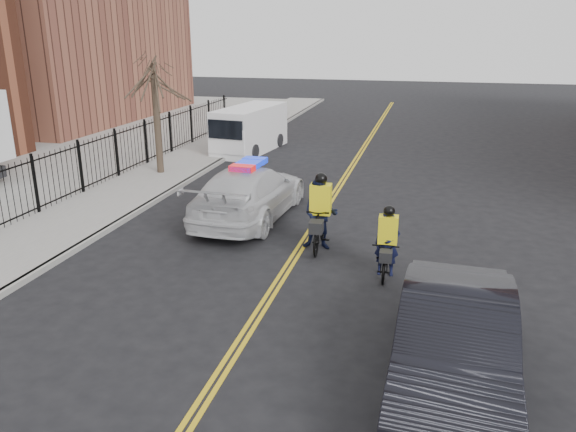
% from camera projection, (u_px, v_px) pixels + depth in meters
% --- Properties ---
extents(ground, '(120.00, 120.00, 0.00)m').
position_uv_depth(ground, '(267.00, 300.00, 12.74)').
color(ground, black).
rests_on(ground, ground).
extents(center_line_left, '(0.10, 60.00, 0.01)m').
position_uv_depth(center_line_left, '(327.00, 201.00, 20.12)').
color(center_line_left, gold).
rests_on(center_line_left, ground).
extents(center_line_right, '(0.10, 60.00, 0.01)m').
position_uv_depth(center_line_right, '(332.00, 202.00, 20.08)').
color(center_line_right, gold).
rests_on(center_line_right, ground).
extents(sidewalk, '(3.00, 60.00, 0.15)m').
position_uv_depth(sidewalk, '(140.00, 186.00, 21.83)').
color(sidewalk, gray).
rests_on(sidewalk, ground).
extents(curb, '(0.20, 60.00, 0.15)m').
position_uv_depth(curb, '(175.00, 188.00, 21.48)').
color(curb, gray).
rests_on(curb, ground).
extents(iron_fence, '(0.12, 28.00, 2.00)m').
position_uv_depth(iron_fence, '(103.00, 161.00, 21.89)').
color(iron_fence, black).
rests_on(iron_fence, ground).
extents(warehouse_far, '(14.00, 18.00, 14.00)m').
position_uv_depth(warehouse_far, '(40.00, 12.00, 38.00)').
color(warehouse_far, brown).
rests_on(warehouse_far, ground).
extents(street_tree, '(3.20, 3.20, 4.80)m').
position_uv_depth(street_tree, '(155.00, 90.00, 22.61)').
color(street_tree, '#372920').
rests_on(street_tree, sidewalk).
extents(police_cruiser, '(2.66, 6.03, 1.88)m').
position_uv_depth(police_cruiser, '(249.00, 192.00, 18.07)').
color(police_cruiser, silver).
rests_on(police_cruiser, ground).
extents(dark_sedan, '(2.08, 5.40, 1.76)m').
position_uv_depth(dark_sedan, '(454.00, 345.00, 9.29)').
color(dark_sedan, black).
rests_on(dark_sedan, ground).
extents(cargo_van, '(2.59, 5.50, 2.22)m').
position_uv_depth(cargo_van, '(249.00, 130.00, 28.10)').
color(cargo_van, white).
rests_on(cargo_van, ground).
extents(cyclist_near, '(0.70, 1.86, 1.81)m').
position_uv_depth(cyclist_near, '(387.00, 251.00, 13.92)').
color(cyclist_near, black).
rests_on(cyclist_near, ground).
extents(cyclist_far, '(1.02, 2.19, 2.19)m').
position_uv_depth(cyclist_far, '(320.00, 219.00, 15.52)').
color(cyclist_far, black).
rests_on(cyclist_far, ground).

